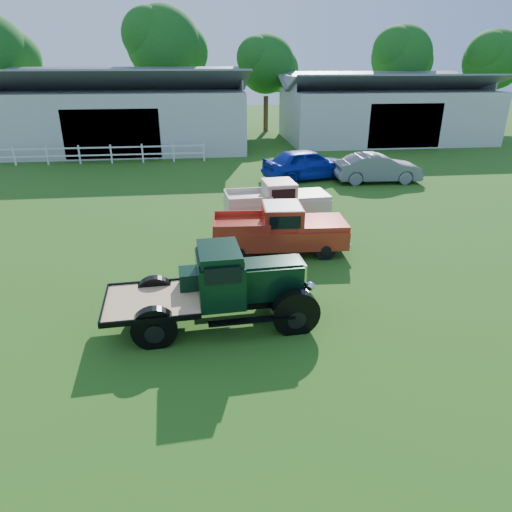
{
  "coord_description": "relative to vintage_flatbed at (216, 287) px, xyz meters",
  "views": [
    {
      "loc": [
        -1.26,
        -10.76,
        6.26
      ],
      "look_at": [
        0.2,
        1.2,
        1.05
      ],
      "focal_mm": 32.0,
      "sensor_mm": 36.0,
      "label": 1
    }
  ],
  "objects": [
    {
      "name": "shed_left",
      "position": [
        -5.98,
        26.55,
        1.77
      ],
      "size": [
        18.8,
        10.2,
        5.6
      ],
      "primitive_type": null,
      "color": "#A0A09A",
      "rests_on": "ground"
    },
    {
      "name": "white_pickup",
      "position": [
        2.84,
        7.89,
        -0.21
      ],
      "size": [
        4.57,
        2.06,
        1.63
      ],
      "primitive_type": null,
      "rotation": [
        0.0,
        0.0,
        0.08
      ],
      "color": "beige",
      "rests_on": "ground"
    },
    {
      "name": "misc_car_grey",
      "position": [
        9.39,
        13.64,
        -0.26
      ],
      "size": [
        4.73,
        1.8,
        1.54
      ],
      "primitive_type": "imported",
      "rotation": [
        0.0,
        0.0,
        1.53
      ],
      "color": "slate",
      "rests_on": "ground"
    },
    {
      "name": "tree_c",
      "position": [
        6.02,
        33.55,
        3.47
      ],
      "size": [
        5.4,
        5.4,
        9.0
      ],
      "primitive_type": null,
      "color": "#123F13",
      "rests_on": "ground"
    },
    {
      "name": "tree_b",
      "position": [
        -2.98,
        34.55,
        4.72
      ],
      "size": [
        6.9,
        6.9,
        11.5
      ],
      "primitive_type": null,
      "color": "#123F13",
      "rests_on": "ground"
    },
    {
      "name": "tree_e",
      "position": [
        27.02,
        32.55,
        3.72
      ],
      "size": [
        5.7,
        5.7,
        9.5
      ],
      "primitive_type": null,
      "color": "#123F13",
      "rests_on": "ground"
    },
    {
      "name": "misc_car_blue",
      "position": [
        5.71,
        14.78,
        -0.17
      ],
      "size": [
        5.37,
        3.1,
        1.72
      ],
      "primitive_type": "imported",
      "rotation": [
        0.0,
        0.0,
        1.8
      ],
      "color": "#10259F",
      "rests_on": "ground"
    },
    {
      "name": "red_pickup",
      "position": [
        2.36,
        4.45,
        -0.16
      ],
      "size": [
        4.85,
        2.07,
        1.74
      ],
      "primitive_type": null,
      "rotation": [
        0.0,
        0.0,
        -0.05
      ],
      "color": "#A72819",
      "rests_on": "ground"
    },
    {
      "name": "fence_rail",
      "position": [
        -6.98,
        20.55,
        -0.43
      ],
      "size": [
        14.2,
        0.16,
        1.2
      ],
      "primitive_type": null,
      "color": "white",
      "rests_on": "ground"
    },
    {
      "name": "ground",
      "position": [
        1.02,
        0.55,
        -1.03
      ],
      "size": [
        120.0,
        120.0,
        0.0
      ],
      "primitive_type": "plane",
      "color": "#2F5F1A"
    },
    {
      "name": "shed_right",
      "position": [
        15.02,
        27.55,
        1.57
      ],
      "size": [
        16.8,
        9.2,
        5.2
      ],
      "primitive_type": null,
      "color": "#A0A09A",
      "rests_on": "ground"
    },
    {
      "name": "tree_d",
      "position": [
        19.02,
        34.55,
        3.97
      ],
      "size": [
        6.0,
        6.0,
        10.0
      ],
      "primitive_type": null,
      "color": "#123F13",
      "rests_on": "ground"
    },
    {
      "name": "vintage_flatbed",
      "position": [
        0.0,
        0.0,
        0.0
      ],
      "size": [
        5.31,
        2.38,
        2.06
      ],
      "primitive_type": null,
      "rotation": [
        0.0,
        0.0,
        0.06
      ],
      "color": "black",
      "rests_on": "ground"
    }
  ]
}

